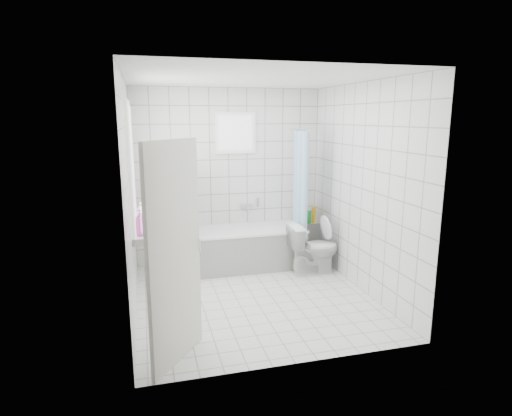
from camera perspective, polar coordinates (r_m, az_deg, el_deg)
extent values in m
plane|color=white|center=(5.39, -0.26, -11.82)|extent=(3.00, 3.00, 0.00)
plane|color=white|center=(4.95, -0.29, 16.92)|extent=(3.00, 3.00, 0.00)
cube|color=white|center=(6.45, -3.63, 4.17)|extent=(2.80, 0.02, 2.60)
cube|color=white|center=(3.60, 5.72, -2.12)|extent=(2.80, 0.02, 2.60)
cube|color=white|center=(4.85, -16.50, 1.11)|extent=(0.02, 3.00, 2.60)
cube|color=white|center=(5.52, 13.95, 2.52)|extent=(0.02, 3.00, 2.60)
cube|color=white|center=(5.10, -16.11, 5.06)|extent=(0.01, 0.90, 1.40)
cube|color=white|center=(6.37, -2.73, 9.95)|extent=(0.50, 0.01, 0.50)
cube|color=white|center=(5.24, -15.15, -2.97)|extent=(0.18, 1.02, 0.08)
cube|color=silver|center=(3.80, -10.77, -6.21)|extent=(0.51, 0.67, 2.00)
cube|color=white|center=(6.35, -1.47, -5.43)|extent=(1.69, 0.75, 0.55)
cube|color=white|center=(6.27, -1.48, -2.90)|extent=(1.71, 0.77, 0.03)
cube|color=white|center=(6.03, -9.92, -1.85)|extent=(0.15, 0.85, 1.50)
cube|color=white|center=(6.90, 6.97, -4.08)|extent=(0.40, 0.24, 0.55)
imported|color=white|center=(6.12, 7.66, -5.36)|extent=(0.71, 0.42, 0.72)
cylinder|color=silver|center=(6.27, 5.71, 10.33)|extent=(0.02, 0.80, 0.02)
cube|color=silver|center=(6.54, -1.32, 0.30)|extent=(0.18, 0.06, 0.06)
imported|color=#D068A5|center=(5.48, -15.12, -0.89)|extent=(0.12, 0.12, 0.19)
imported|color=white|center=(5.34, -15.14, -0.75)|extent=(0.15, 0.15, 0.27)
imported|color=white|center=(5.20, -15.11, -1.69)|extent=(0.14, 0.14, 0.17)
imported|color=#32AEE1|center=(5.01, -15.12, -2.03)|extent=(0.11, 0.11, 0.19)
imported|color=#C44C9E|center=(4.85, -15.16, -1.88)|extent=(0.16, 0.16, 0.29)
cylinder|color=yellow|center=(6.75, 7.71, -0.92)|extent=(0.06, 0.06, 0.26)
cylinder|color=red|center=(6.80, 6.66, -1.06)|extent=(0.06, 0.06, 0.20)
cylinder|color=green|center=(6.71, 7.09, -1.21)|extent=(0.06, 0.06, 0.21)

